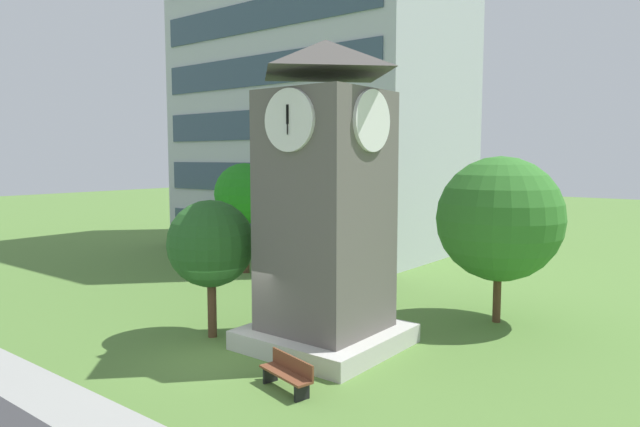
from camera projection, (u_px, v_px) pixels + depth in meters
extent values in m
plane|color=#567F38|center=(217.00, 356.00, 17.16)|extent=(160.00, 160.00, 0.00)
cube|color=#9E9E99|center=(74.00, 408.00, 13.59)|extent=(120.00, 1.60, 0.01)
cube|color=#B7BCC6|center=(319.00, 56.00, 37.70)|extent=(18.35, 11.06, 25.60)
cube|color=#384C60|center=(263.00, 230.00, 34.45)|extent=(16.88, 0.10, 1.80)
cube|color=#384C60|center=(262.00, 178.00, 34.13)|extent=(16.88, 0.10, 1.80)
cube|color=#384C60|center=(262.00, 124.00, 33.81)|extent=(16.88, 0.10, 1.80)
cube|color=#384C60|center=(261.00, 70.00, 33.49)|extent=(16.88, 0.10, 1.80)
cube|color=#384C60|center=(261.00, 15.00, 33.17)|extent=(16.88, 0.10, 1.80)
cube|color=#605B56|center=(325.00, 221.00, 17.74)|extent=(3.30, 3.30, 8.06)
cube|color=beige|center=(325.00, 336.00, 18.11)|extent=(4.45, 4.45, 0.60)
pyramid|color=#4D4945|center=(326.00, 57.00, 17.24)|extent=(3.63, 3.63, 1.03)
cylinder|color=white|center=(289.00, 120.00, 16.10)|extent=(1.81, 0.12, 1.81)
cylinder|color=white|center=(372.00, 121.00, 16.39)|extent=(0.12, 1.81, 1.81)
cube|color=black|center=(287.00, 114.00, 16.03)|extent=(0.08, 0.04, 0.54)
cube|color=black|center=(287.00, 120.00, 16.03)|extent=(0.05, 0.06, 0.82)
cube|color=brown|center=(285.00, 374.00, 14.58)|extent=(1.86, 0.91, 0.06)
cube|color=brown|center=(292.00, 364.00, 14.69)|extent=(1.76, 0.49, 0.40)
cube|color=black|center=(270.00, 374.00, 15.17)|extent=(0.18, 0.44, 0.45)
cube|color=black|center=(302.00, 391.00, 14.03)|extent=(0.18, 0.44, 0.45)
cylinder|color=#513823|center=(497.00, 292.00, 20.64)|extent=(0.29, 0.29, 2.24)
sphere|color=#327629|center=(499.00, 219.00, 20.37)|extent=(4.52, 4.52, 4.52)
cylinder|color=#513823|center=(246.00, 244.00, 29.44)|extent=(0.39, 0.39, 3.06)
sphere|color=#207E1B|center=(245.00, 194.00, 29.18)|extent=(3.16, 3.16, 3.16)
cylinder|color=#513823|center=(212.00, 305.00, 18.92)|extent=(0.30, 0.30, 2.17)
sphere|color=#296125|center=(211.00, 243.00, 18.71)|extent=(2.90, 2.90, 2.90)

